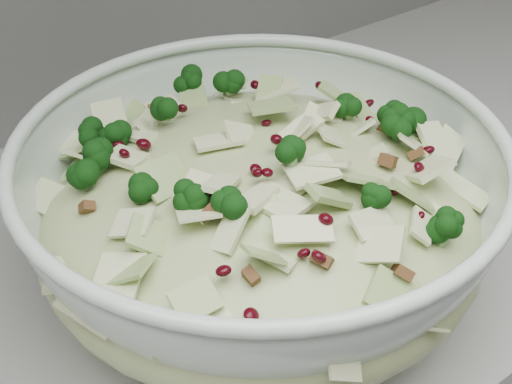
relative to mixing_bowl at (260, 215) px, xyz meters
The scene contains 3 objects.
counter 0.84m from the mixing_bowl, ahead, with size 3.60×0.60×0.90m, color #A6A6A1.
mixing_bowl is the anchor object (origin of this frame).
salad 0.03m from the mixing_bowl, 90.00° to the right, with size 0.49×0.49×0.16m.
Camera 1 is at (-0.93, 1.22, 1.36)m, focal length 50.00 mm.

